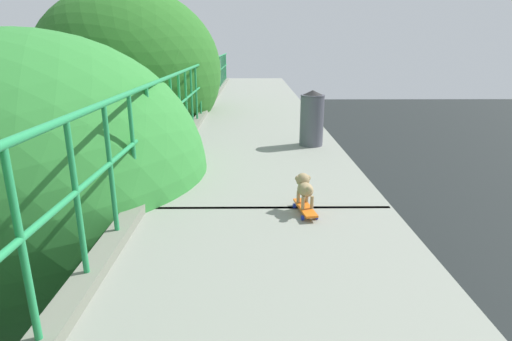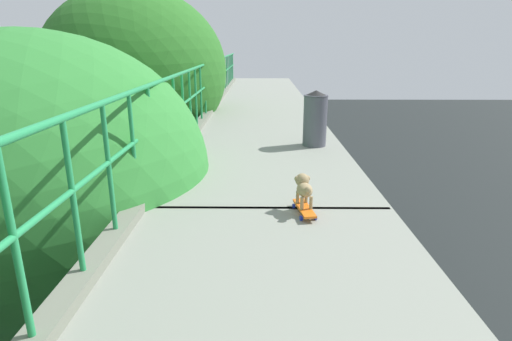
# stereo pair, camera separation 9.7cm
# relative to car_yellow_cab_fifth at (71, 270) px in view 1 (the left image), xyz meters

# --- Properties ---
(green_railing) EXTENTS (0.20, 36.87, 1.28)m
(green_railing) POSITION_rel_car_yellow_cab_fifth_xyz_m (4.98, -10.14, 6.00)
(green_railing) COLOR slate
(green_railing) RESTS_ON overpass_deck
(car_yellow_cab_fifth) EXTENTS (1.86, 4.56, 1.58)m
(car_yellow_cab_fifth) POSITION_rel_car_yellow_cab_fifth_xyz_m (0.00, 0.00, 0.00)
(car_yellow_cab_fifth) COLOR yellow
(car_yellow_cab_fifth) RESTS_ON ground
(city_bus) EXTENTS (2.76, 11.48, 3.33)m
(city_bus) POSITION_rel_car_yellow_cab_fifth_xyz_m (-4.13, 9.86, 1.21)
(city_bus) COLOR beige
(city_bus) RESTS_ON ground
(roadside_tree_mid) EXTENTS (4.81, 4.81, 8.32)m
(roadside_tree_mid) POSITION_rel_car_yellow_cab_fifth_xyz_m (3.18, -6.98, 5.55)
(roadside_tree_mid) COLOR brown
(roadside_tree_mid) RESTS_ON ground
(roadside_tree_far) EXTENTS (4.81, 4.81, 9.53)m
(roadside_tree_far) POSITION_rel_car_yellow_cab_fifth_xyz_m (3.00, -1.36, 6.63)
(roadside_tree_far) COLOR brown
(roadside_tree_far) RESTS_ON ground
(toy_skateboard) EXTENTS (0.23, 0.52, 0.08)m
(toy_skateboard) POSITION_rel_car_yellow_cab_fifth_xyz_m (6.79, -8.46, 5.75)
(toy_skateboard) COLOR orange
(toy_skateboard) RESTS_ON overpass_deck
(small_dog) EXTENTS (0.20, 0.37, 0.33)m
(small_dog) POSITION_rel_car_yellow_cab_fifth_xyz_m (6.78, -8.39, 5.97)
(small_dog) COLOR #9E865C
(small_dog) RESTS_ON toy_skateboard
(litter_bin) EXTENTS (0.42, 0.42, 0.97)m
(litter_bin) POSITION_rel_car_yellow_cab_fifth_xyz_m (7.28, -5.38, 6.19)
(litter_bin) COLOR #4C4E59
(litter_bin) RESTS_ON overpass_deck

